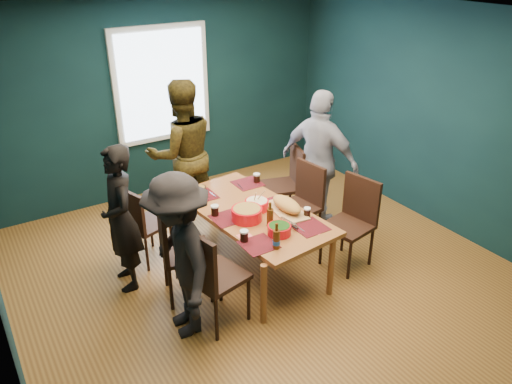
{
  "coord_description": "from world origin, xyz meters",
  "views": [
    {
      "loc": [
        -2.48,
        -3.85,
        3.26
      ],
      "look_at": [
        -0.0,
        0.07,
        0.94
      ],
      "focal_mm": 35.0,
      "sensor_mm": 36.0,
      "label": 1
    }
  ],
  "objects_px": {
    "bowl_salad": "(247,214)",
    "person_far_left": "(121,219)",
    "chair_left_near": "(209,272)",
    "dining_table": "(253,216)",
    "chair_left_mid": "(176,245)",
    "person_right": "(320,161)",
    "person_back": "(182,154)",
    "chair_right_near": "(354,215)",
    "bowl_dumpling": "(257,204)",
    "chair_right_mid": "(303,198)",
    "chair_left_far": "(140,220)",
    "person_near_left": "(179,257)",
    "cutting_board": "(287,206)",
    "chair_right_far": "(289,178)",
    "bowl_herbs": "(279,229)"
  },
  "relations": [
    {
      "from": "chair_right_near",
      "to": "bowl_dumpling",
      "type": "xyz_separation_m",
      "value": [
        -0.93,
        0.52,
        0.17
      ]
    },
    {
      "from": "chair_left_near",
      "to": "chair_right_near",
      "type": "bearing_deg",
      "value": -9.76
    },
    {
      "from": "chair_left_far",
      "to": "cutting_board",
      "type": "height_order",
      "value": "chair_left_far"
    },
    {
      "from": "chair_left_near",
      "to": "person_right",
      "type": "relative_size",
      "value": 0.59
    },
    {
      "from": "chair_right_near",
      "to": "cutting_board",
      "type": "distance_m",
      "value": 0.78
    },
    {
      "from": "chair_right_far",
      "to": "cutting_board",
      "type": "xyz_separation_m",
      "value": [
        -0.66,
        -0.88,
        0.19
      ]
    },
    {
      "from": "person_near_left",
      "to": "person_right",
      "type": "bearing_deg",
      "value": 118.43
    },
    {
      "from": "person_back",
      "to": "bowl_salad",
      "type": "xyz_separation_m",
      "value": [
        0.03,
        -1.49,
        -0.15
      ]
    },
    {
      "from": "person_near_left",
      "to": "person_back",
      "type": "bearing_deg",
      "value": 161.75
    },
    {
      "from": "chair_right_far",
      "to": "bowl_salad",
      "type": "distance_m",
      "value": 1.38
    },
    {
      "from": "chair_right_near",
      "to": "chair_right_mid",
      "type": "bearing_deg",
      "value": 96.54
    },
    {
      "from": "chair_left_near",
      "to": "bowl_dumpling",
      "type": "bearing_deg",
      "value": 21.57
    },
    {
      "from": "chair_right_mid",
      "to": "person_far_left",
      "type": "bearing_deg",
      "value": 164.43
    },
    {
      "from": "chair_right_near",
      "to": "bowl_dumpling",
      "type": "relative_size",
      "value": 3.97
    },
    {
      "from": "chair_right_mid",
      "to": "person_right",
      "type": "xyz_separation_m",
      "value": [
        0.39,
        0.22,
        0.3
      ]
    },
    {
      "from": "chair_left_near",
      "to": "chair_right_near",
      "type": "height_order",
      "value": "chair_left_near"
    },
    {
      "from": "chair_left_far",
      "to": "chair_left_near",
      "type": "distance_m",
      "value": 1.35
    },
    {
      "from": "chair_right_near",
      "to": "person_far_left",
      "type": "xyz_separation_m",
      "value": [
        -2.27,
        0.95,
        0.19
      ]
    },
    {
      "from": "bowl_salad",
      "to": "chair_right_mid",
      "type": "bearing_deg",
      "value": 15.92
    },
    {
      "from": "person_far_left",
      "to": "chair_left_near",
      "type": "bearing_deg",
      "value": 28.21
    },
    {
      "from": "chair_left_mid",
      "to": "chair_right_far",
      "type": "xyz_separation_m",
      "value": [
        1.88,
        0.72,
        -0.03
      ]
    },
    {
      "from": "chair_left_near",
      "to": "person_right",
      "type": "distance_m",
      "value": 2.26
    },
    {
      "from": "chair_right_far",
      "to": "cutting_board",
      "type": "relative_size",
      "value": 1.44
    },
    {
      "from": "bowl_dumpling",
      "to": "chair_right_near",
      "type": "bearing_deg",
      "value": -29.14
    },
    {
      "from": "person_right",
      "to": "cutting_board",
      "type": "xyz_separation_m",
      "value": [
        -0.88,
        -0.56,
        -0.11
      ]
    },
    {
      "from": "chair_left_mid",
      "to": "cutting_board",
      "type": "relative_size",
      "value": 1.51
    },
    {
      "from": "dining_table",
      "to": "cutting_board",
      "type": "bearing_deg",
      "value": -40.95
    },
    {
      "from": "person_right",
      "to": "bowl_dumpling",
      "type": "distance_m",
      "value": 1.18
    },
    {
      "from": "chair_right_far",
      "to": "cutting_board",
      "type": "distance_m",
      "value": 1.12
    },
    {
      "from": "person_far_left",
      "to": "bowl_herbs",
      "type": "relative_size",
      "value": 6.69
    },
    {
      "from": "person_back",
      "to": "person_right",
      "type": "bearing_deg",
      "value": 150.37
    },
    {
      "from": "chair_right_near",
      "to": "person_right",
      "type": "height_order",
      "value": "person_right"
    },
    {
      "from": "chair_left_near",
      "to": "cutting_board",
      "type": "bearing_deg",
      "value": 6.57
    },
    {
      "from": "chair_left_near",
      "to": "person_far_left",
      "type": "relative_size",
      "value": 0.67
    },
    {
      "from": "chair_left_mid",
      "to": "chair_left_far",
      "type": "bearing_deg",
      "value": 111.33
    },
    {
      "from": "chair_right_near",
      "to": "person_near_left",
      "type": "height_order",
      "value": "person_near_left"
    },
    {
      "from": "chair_left_mid",
      "to": "chair_right_near",
      "type": "bearing_deg",
      "value": 1.55
    },
    {
      "from": "person_far_left",
      "to": "bowl_herbs",
      "type": "distance_m",
      "value": 1.59
    },
    {
      "from": "chair_right_far",
      "to": "chair_right_mid",
      "type": "xyz_separation_m",
      "value": [
        -0.17,
        -0.53,
        -0.0
      ]
    },
    {
      "from": "dining_table",
      "to": "bowl_salad",
      "type": "relative_size",
      "value": 6.03
    },
    {
      "from": "chair_left_mid",
      "to": "person_right",
      "type": "height_order",
      "value": "person_right"
    },
    {
      "from": "chair_left_mid",
      "to": "bowl_dumpling",
      "type": "height_order",
      "value": "chair_left_mid"
    },
    {
      "from": "chair_right_near",
      "to": "bowl_salad",
      "type": "distance_m",
      "value": 1.21
    },
    {
      "from": "chair_right_mid",
      "to": "person_far_left",
      "type": "distance_m",
      "value": 2.1
    },
    {
      "from": "chair_right_mid",
      "to": "bowl_herbs",
      "type": "height_order",
      "value": "chair_right_mid"
    },
    {
      "from": "bowl_dumpling",
      "to": "person_far_left",
      "type": "bearing_deg",
      "value": 162.27
    },
    {
      "from": "chair_left_near",
      "to": "bowl_dumpling",
      "type": "xyz_separation_m",
      "value": [
        0.9,
        0.62,
        0.15
      ]
    },
    {
      "from": "chair_left_far",
      "to": "dining_table",
      "type": "bearing_deg",
      "value": -54.32
    },
    {
      "from": "person_right",
      "to": "bowl_salad",
      "type": "xyz_separation_m",
      "value": [
        -1.33,
        -0.48,
        -0.11
      ]
    },
    {
      "from": "bowl_salad",
      "to": "person_far_left",
      "type": "bearing_deg",
      "value": 153.49
    }
  ]
}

